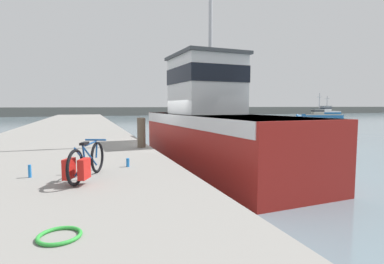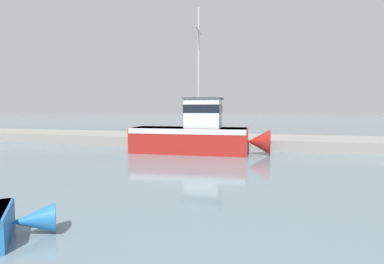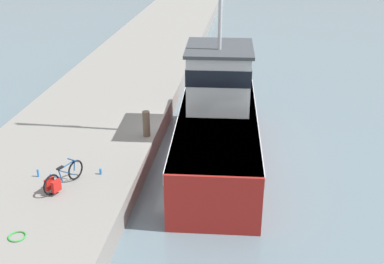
{
  "view_description": "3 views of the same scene",
  "coord_description": "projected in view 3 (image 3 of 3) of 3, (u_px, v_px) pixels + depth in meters",
  "views": [
    {
      "loc": [
        -3.2,
        -11.19,
        2.3
      ],
      "look_at": [
        -0.43,
        -3.35,
        1.56
      ],
      "focal_mm": 28.0,
      "sensor_mm": 36.0,
      "label": 1
    },
    {
      "loc": [
        23.78,
        4.8,
        3.5
      ],
      "look_at": [
        0.11,
        -1.37,
        1.53
      ],
      "focal_mm": 28.0,
      "sensor_mm": 36.0,
      "label": 2
    },
    {
      "loc": [
        2.46,
        -17.6,
        8.74
      ],
      "look_at": [
        0.51,
        -2.32,
        1.75
      ],
      "focal_mm": 45.0,
      "sensor_mm": 36.0,
      "label": 3
    }
  ],
  "objects": [
    {
      "name": "bicycle_touring",
      "position": [
        60.0,
        179.0,
        15.0
      ],
      "size": [
        0.82,
        1.62,
        0.74
      ],
      "rotation": [
        0.0,
        0.0,
        -0.39
      ],
      "color": "black",
      "rests_on": "dock_pier"
    },
    {
      "name": "mooring_post",
      "position": [
        146.0,
        124.0,
        18.52
      ],
      "size": [
        0.28,
        0.28,
        1.02
      ],
      "primitive_type": "cylinder",
      "color": "brown",
      "rests_on": "dock_pier"
    },
    {
      "name": "ground_plane",
      "position": [
        187.0,
        147.0,
        19.79
      ],
      "size": [
        320.0,
        320.0,
        0.0
      ],
      "primitive_type": "plane",
      "color": "slate"
    },
    {
      "name": "fishing_boat_main",
      "position": [
        218.0,
        120.0,
        18.38
      ],
      "size": [
        3.41,
        10.75,
        11.03
      ],
      "rotation": [
        0.0,
        0.0,
        0.05
      ],
      "color": "maroon",
      "rests_on": "ground_plane"
    },
    {
      "name": "water_bottle_by_bike",
      "position": [
        101.0,
        171.0,
        15.93
      ],
      "size": [
        0.07,
        0.07,
        0.2
      ],
      "primitive_type": "cylinder",
      "color": "blue",
      "rests_on": "dock_pier"
    },
    {
      "name": "dock_pier",
      "position": [
        85.0,
        132.0,
        20.11
      ],
      "size": [
        6.35,
        80.0,
        0.86
      ],
      "primitive_type": "cube",
      "color": "gray",
      "rests_on": "ground_plane"
    },
    {
      "name": "water_bottle_on_curb",
      "position": [
        38.0,
        173.0,
        15.77
      ],
      "size": [
        0.06,
        0.06,
        0.26
      ],
      "primitive_type": "cylinder",
      "color": "blue",
      "rests_on": "dock_pier"
    },
    {
      "name": "hose_coil",
      "position": [
        17.0,
        236.0,
        12.85
      ],
      "size": [
        0.48,
        0.48,
        0.04
      ],
      "primitive_type": "torus",
      "color": "green",
      "rests_on": "dock_pier"
    }
  ]
}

